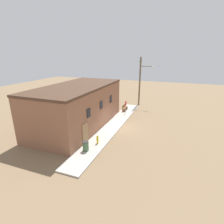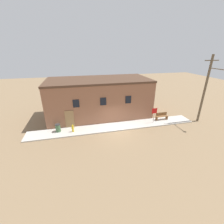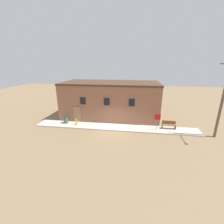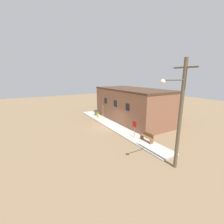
{
  "view_description": "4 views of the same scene",
  "coord_description": "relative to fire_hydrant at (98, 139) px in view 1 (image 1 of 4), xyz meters",
  "views": [
    {
      "loc": [
        -18.75,
        -5.95,
        8.53
      ],
      "look_at": [
        -0.35,
        1.04,
        2.0
      ],
      "focal_mm": 28.0,
      "sensor_mm": 36.0,
      "label": 1
    },
    {
      "loc": [
        -3.95,
        -14.22,
        8.54
      ],
      "look_at": [
        -0.35,
        1.04,
        2.0
      ],
      "focal_mm": 24.0,
      "sensor_mm": 36.0,
      "label": 2
    },
    {
      "loc": [
        2.17,
        -15.67,
        7.39
      ],
      "look_at": [
        -0.35,
        1.04,
        2.0
      ],
      "focal_mm": 24.0,
      "sensor_mm": 36.0,
      "label": 3
    },
    {
      "loc": [
        17.35,
        -9.17,
        6.86
      ],
      "look_at": [
        -0.35,
        1.04,
        2.0
      ],
      "focal_mm": 24.0,
      "sensor_mm": 36.0,
      "label": 4
    }
  ],
  "objects": [
    {
      "name": "stop_sign",
      "position": [
        9.73,
        0.03,
        0.91
      ],
      "size": [
        0.66,
        0.06,
        1.91
      ],
      "color": "gray",
      "rests_on": "sidewalk"
    },
    {
      "name": "sidewalk",
      "position": [
        4.82,
        0.18,
        -0.49
      ],
      "size": [
        19.71,
        2.09,
        0.13
      ],
      "color": "#BCB7AD",
      "rests_on": "ground"
    },
    {
      "name": "ground_plane",
      "position": [
        4.82,
        -0.87,
        -0.56
      ],
      "size": [
        80.0,
        80.0,
        0.0
      ],
      "primitive_type": "plane",
      "color": "#846B4C"
    },
    {
      "name": "brick_building",
      "position": [
        3.66,
        4.29,
        1.97
      ],
      "size": [
        13.27,
        6.27,
        5.06
      ],
      "color": "#8E5B42",
      "rests_on": "ground"
    },
    {
      "name": "trash_bin",
      "position": [
        -1.59,
        0.44,
        0.02
      ],
      "size": [
        0.56,
        0.56,
        0.88
      ],
      "color": "#426642",
      "rests_on": "sidewalk"
    },
    {
      "name": "fire_hydrant",
      "position": [
        0.0,
        0.0,
        0.0
      ],
      "size": [
        0.39,
        0.19,
        0.85
      ],
      "color": "gold",
      "rests_on": "sidewalk"
    },
    {
      "name": "utility_pole",
      "position": [
        15.66,
        -0.77,
        3.79
      ],
      "size": [
        1.8,
        2.34,
        8.1
      ],
      "color": "brown",
      "rests_on": "ground"
    },
    {
      "name": "bench",
      "position": [
        11.18,
        0.61,
        0.04
      ],
      "size": [
        1.55,
        0.44,
        0.93
      ],
      "color": "brown",
      "rests_on": "sidewalk"
    }
  ]
}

